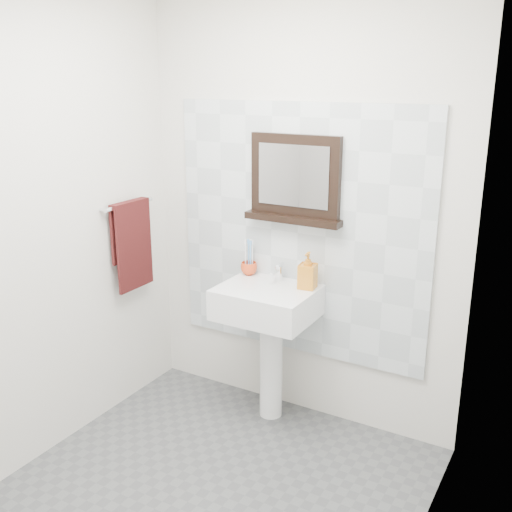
{
  "coord_description": "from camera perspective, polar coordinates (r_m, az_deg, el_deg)",
  "views": [
    {
      "loc": [
        1.49,
        -1.99,
        2.04
      ],
      "look_at": [
        0.02,
        0.55,
        1.15
      ],
      "focal_mm": 42.0,
      "sensor_mm": 36.0,
      "label": 1
    }
  ],
  "objects": [
    {
      "name": "hand_towel",
      "position": [
        3.75,
        -11.74,
        1.67
      ],
      "size": [
        0.06,
        0.3,
        0.55
      ],
      "color": "#330E0E",
      "rests_on": "towel_bar"
    },
    {
      "name": "floor",
      "position": [
        3.22,
        -5.67,
        -22.59
      ],
      "size": [
        2.0,
        2.2,
        0.01
      ],
      "primitive_type": "cube",
      "color": "#515355",
      "rests_on": "ground"
    },
    {
      "name": "soap_dispenser",
      "position": [
        3.44,
        4.95,
        -1.38
      ],
      "size": [
        0.11,
        0.11,
        0.21
      ],
      "primitive_type": "imported",
      "rotation": [
        0.0,
        0.0,
        0.13
      ],
      "color": "#C65617",
      "rests_on": "pedestal_sink"
    },
    {
      "name": "framed_mirror",
      "position": [
        3.45,
        3.75,
        7.13
      ],
      "size": [
        0.59,
        0.11,
        0.5
      ],
      "color": "black",
      "rests_on": "back_wall"
    },
    {
      "name": "back_wall",
      "position": [
        3.52,
        4.18,
        3.85
      ],
      "size": [
        2.0,
        0.01,
        2.5
      ],
      "primitive_type": "cube",
      "color": "silver",
      "rests_on": "ground"
    },
    {
      "name": "left_wall",
      "position": [
        3.29,
        -20.68,
        1.84
      ],
      "size": [
        0.01,
        2.2,
        2.5
      ],
      "primitive_type": "cube",
      "color": "silver",
      "rests_on": "ground"
    },
    {
      "name": "pedestal_sink",
      "position": [
        3.54,
        1.12,
        -5.78
      ],
      "size": [
        0.55,
        0.44,
        0.96
      ],
      "color": "white",
      "rests_on": "ground"
    },
    {
      "name": "right_wall",
      "position": [
        2.2,
        15.15,
        -4.79
      ],
      "size": [
        0.01,
        2.2,
        2.5
      ],
      "primitive_type": "cube",
      "color": "silver",
      "rests_on": "ground"
    },
    {
      "name": "toothbrush_cup",
      "position": [
        3.68,
        -0.68,
        -1.19
      ],
      "size": [
        0.12,
        0.12,
        0.08
      ],
      "primitive_type": "imported",
      "rotation": [
        0.0,
        0.0,
        0.18
      ],
      "color": "#D84319",
      "rests_on": "pedestal_sink"
    },
    {
      "name": "towel_bar",
      "position": [
        3.7,
        -12.02,
        4.83
      ],
      "size": [
        0.07,
        0.4,
        0.03
      ],
      "color": "silver",
      "rests_on": "left_wall"
    },
    {
      "name": "toothbrushes",
      "position": [
        3.66,
        -0.63,
        0.07
      ],
      "size": [
        0.05,
        0.04,
        0.21
      ],
      "color": "white",
      "rests_on": "toothbrush_cup"
    },
    {
      "name": "splashback",
      "position": [
        3.54,
        4.06,
        2.23
      ],
      "size": [
        1.6,
        0.02,
        1.5
      ],
      "primitive_type": "cube",
      "color": "silver",
      "rests_on": "back_wall"
    }
  ]
}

